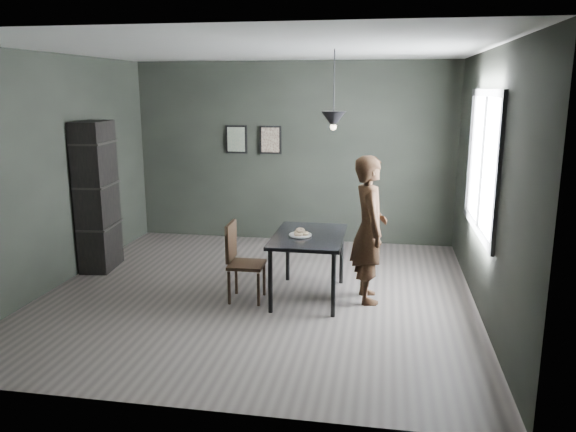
% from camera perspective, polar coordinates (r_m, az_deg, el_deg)
% --- Properties ---
extents(ground, '(5.00, 5.00, 0.00)m').
position_cam_1_polar(ground, '(6.75, -3.03, -7.86)').
color(ground, '#393432').
rests_on(ground, ground).
extents(back_wall, '(5.00, 0.10, 2.80)m').
position_cam_1_polar(back_wall, '(8.83, 0.50, 6.43)').
color(back_wall, black).
rests_on(back_wall, ground).
extents(ceiling, '(5.00, 5.00, 0.02)m').
position_cam_1_polar(ceiling, '(6.33, -3.34, 16.57)').
color(ceiling, silver).
rests_on(ceiling, ground).
extents(window_assembly, '(0.04, 1.96, 1.56)m').
position_cam_1_polar(window_assembly, '(6.49, 19.13, 5.18)').
color(window_assembly, white).
rests_on(window_assembly, ground).
extents(cafe_table, '(0.80, 1.20, 0.75)m').
position_cam_1_polar(cafe_table, '(6.44, 2.12, -2.60)').
color(cafe_table, black).
rests_on(cafe_table, ground).
extents(white_plate, '(0.23, 0.23, 0.01)m').
position_cam_1_polar(white_plate, '(6.37, 1.27, -1.99)').
color(white_plate, silver).
rests_on(white_plate, cafe_table).
extents(donut_pile, '(0.18, 0.18, 0.08)m').
position_cam_1_polar(donut_pile, '(6.36, 1.27, -1.69)').
color(donut_pile, beige).
rests_on(donut_pile, white_plate).
extents(woman, '(0.52, 0.68, 1.67)m').
position_cam_1_polar(woman, '(6.38, 8.25, -1.35)').
color(woman, black).
rests_on(woman, ground).
extents(wood_chair, '(0.40, 0.40, 0.91)m').
position_cam_1_polar(wood_chair, '(6.43, -4.94, -4.11)').
color(wood_chair, black).
rests_on(wood_chair, ground).
extents(shelf_unit, '(0.44, 0.70, 1.98)m').
position_cam_1_polar(shelf_unit, '(7.86, -18.83, 1.90)').
color(shelf_unit, black).
rests_on(shelf_unit, ground).
extents(pendant_lamp, '(0.28, 0.28, 0.86)m').
position_cam_1_polar(pendant_lamp, '(6.29, 4.64, 9.75)').
color(pendant_lamp, black).
rests_on(pendant_lamp, ground).
extents(framed_print_left, '(0.34, 0.04, 0.44)m').
position_cam_1_polar(framed_print_left, '(8.97, -5.27, 7.76)').
color(framed_print_left, black).
rests_on(framed_print_left, ground).
extents(framed_print_right, '(0.34, 0.04, 0.44)m').
position_cam_1_polar(framed_print_right, '(8.84, -1.79, 7.74)').
color(framed_print_right, black).
rests_on(framed_print_right, ground).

